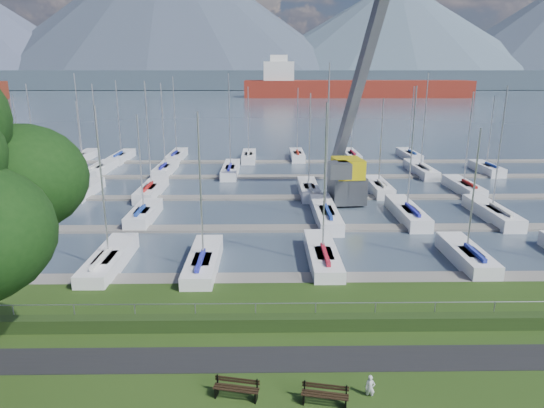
{
  "coord_description": "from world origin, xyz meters",
  "views": [
    {
      "loc": [
        -0.49,
        -21.86,
        12.41
      ],
      "look_at": [
        0.0,
        12.0,
        3.0
      ],
      "focal_mm": 32.0,
      "sensor_mm": 36.0,
      "label": 1
    }
  ],
  "objects_px": {
    "person": "(370,384)",
    "crane": "(351,145)",
    "bench_right": "(325,395)",
    "bench_left": "(236,388)"
  },
  "relations": [
    {
      "from": "person",
      "to": "crane",
      "type": "height_order",
      "value": "crane"
    },
    {
      "from": "bench_left",
      "to": "crane",
      "type": "height_order",
      "value": "crane"
    },
    {
      "from": "person",
      "to": "crane",
      "type": "xyz_separation_m",
      "value": [
        4.33,
        30.58,
        4.8
      ]
    },
    {
      "from": "bench_left",
      "to": "bench_right",
      "type": "xyz_separation_m",
      "value": [
        3.41,
        -0.44,
        0.0
      ]
    },
    {
      "from": "bench_right",
      "to": "crane",
      "type": "relative_size",
      "value": 0.08
    },
    {
      "from": "bench_right",
      "to": "bench_left",
      "type": "bearing_deg",
      "value": -175.75
    },
    {
      "from": "person",
      "to": "crane",
      "type": "distance_m",
      "value": 31.26
    },
    {
      "from": "bench_right",
      "to": "crane",
      "type": "distance_m",
      "value": 32.02
    },
    {
      "from": "person",
      "to": "bench_right",
      "type": "bearing_deg",
      "value": -153.57
    },
    {
      "from": "person",
      "to": "crane",
      "type": "bearing_deg",
      "value": 94.27
    }
  ]
}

